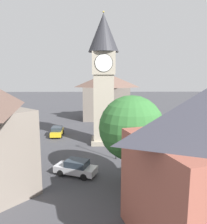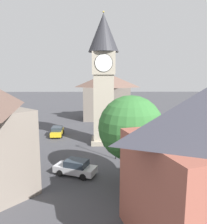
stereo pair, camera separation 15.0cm
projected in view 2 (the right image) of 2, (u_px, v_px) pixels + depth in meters
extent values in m
plane|color=#424247|center=(104.00, 143.00, 32.28)|extent=(200.00, 200.00, 0.00)
cube|color=gray|center=(104.00, 141.00, 32.23)|extent=(3.44, 3.44, 0.60)
cube|color=#ADA38E|center=(104.00, 107.00, 31.43)|extent=(2.75, 2.75, 9.14)
cube|color=#ADA38E|center=(104.00, 63.00, 30.44)|extent=(3.08, 3.08, 3.02)
cone|color=#2D2D33|center=(104.00, 33.00, 29.78)|extent=(4.16, 4.16, 5.03)
sphere|color=gold|center=(104.00, 12.00, 29.35)|extent=(0.24, 0.24, 0.24)
cylinder|color=white|center=(103.00, 64.00, 31.99)|extent=(2.31, 0.04, 2.31)
torus|color=black|center=(103.00, 64.00, 31.99)|extent=(2.37, 0.06, 2.37)
cube|color=black|center=(103.00, 62.00, 31.98)|extent=(0.05, 0.02, 0.65)
cube|color=black|center=(106.00, 64.00, 32.03)|extent=(0.88, 0.02, 0.04)
cylinder|color=white|center=(104.00, 63.00, 28.89)|extent=(2.31, 0.04, 2.31)
torus|color=black|center=(104.00, 63.00, 28.88)|extent=(2.37, 0.06, 2.37)
cube|color=silver|center=(140.00, 129.00, 38.24)|extent=(4.16, 1.85, 0.64)
cube|color=#28333D|center=(139.00, 125.00, 38.13)|extent=(2.16, 1.64, 0.64)
cylinder|color=black|center=(146.00, 129.00, 39.13)|extent=(0.65, 0.24, 0.64)
cylinder|color=black|center=(148.00, 131.00, 37.56)|extent=(0.65, 0.24, 0.64)
cylinder|color=black|center=(132.00, 129.00, 39.01)|extent=(0.65, 0.24, 0.64)
cylinder|color=black|center=(134.00, 131.00, 37.43)|extent=(0.65, 0.24, 0.64)
cube|color=black|center=(152.00, 130.00, 38.38)|extent=(0.18, 1.67, 0.16)
cube|color=gold|center=(57.00, 132.00, 35.88)|extent=(1.92, 4.19, 0.64)
cube|color=#28333D|center=(57.00, 129.00, 35.63)|extent=(1.67, 2.18, 0.64)
cylinder|color=black|center=(53.00, 132.00, 37.08)|extent=(0.25, 0.65, 0.64)
cylinder|color=black|center=(63.00, 132.00, 37.19)|extent=(0.25, 0.65, 0.64)
cylinder|color=black|center=(51.00, 136.00, 34.66)|extent=(0.25, 0.65, 0.64)
cylinder|color=black|center=(61.00, 136.00, 34.77)|extent=(0.25, 0.65, 0.64)
cube|color=black|center=(59.00, 130.00, 37.90)|extent=(1.67, 0.21, 0.16)
cube|color=silver|center=(75.00, 169.00, 21.83)|extent=(4.44, 3.07, 0.64)
cube|color=#28333D|center=(76.00, 163.00, 21.68)|extent=(2.52, 2.21, 0.64)
cylinder|color=black|center=(60.00, 173.00, 21.56)|extent=(0.68, 0.44, 0.64)
cylinder|color=black|center=(68.00, 167.00, 23.03)|extent=(0.68, 0.44, 0.64)
cylinder|color=black|center=(83.00, 177.00, 20.71)|extent=(0.68, 0.44, 0.64)
cylinder|color=black|center=(90.00, 170.00, 22.19)|extent=(0.68, 0.44, 0.64)
cube|color=black|center=(57.00, 168.00, 22.56)|extent=(0.71, 1.60, 0.16)
cube|color=black|center=(106.00, 125.00, 40.94)|extent=(1.98, 4.21, 0.64)
cube|color=#28333D|center=(106.00, 122.00, 40.69)|extent=(1.70, 2.20, 0.64)
cylinder|color=black|center=(101.00, 125.00, 42.13)|extent=(0.26, 0.65, 0.64)
cylinder|color=black|center=(110.00, 125.00, 42.26)|extent=(0.26, 0.65, 0.64)
cylinder|color=black|center=(102.00, 128.00, 39.71)|extent=(0.26, 0.65, 0.64)
cylinder|color=black|center=(111.00, 128.00, 39.84)|extent=(0.26, 0.65, 0.64)
cube|color=black|center=(105.00, 124.00, 42.96)|extent=(1.67, 0.24, 0.16)
cylinder|color=black|center=(125.00, 147.00, 29.06)|extent=(0.13, 0.13, 0.82)
cylinder|color=black|center=(125.00, 147.00, 29.20)|extent=(0.13, 0.13, 0.82)
cube|color=white|center=(125.00, 142.00, 29.02)|extent=(0.40, 0.42, 0.60)
cylinder|color=white|center=(124.00, 142.00, 28.84)|extent=(0.09, 0.09, 0.60)
cylinder|color=white|center=(126.00, 142.00, 29.21)|extent=(0.09, 0.09, 0.60)
sphere|color=beige|center=(125.00, 138.00, 28.94)|extent=(0.22, 0.22, 0.22)
sphere|color=black|center=(125.00, 138.00, 28.94)|extent=(0.20, 0.20, 0.20)
cylinder|color=brown|center=(130.00, 166.00, 20.29)|extent=(0.44, 0.44, 3.06)
sphere|color=#337033|center=(131.00, 128.00, 19.71)|extent=(5.77, 5.77, 5.77)
cube|color=#995142|center=(206.00, 188.00, 13.03)|extent=(9.76, 8.72, 6.28)
cube|color=#422819|center=(171.00, 193.00, 16.51)|extent=(1.08, 0.39, 2.10)
cube|color=#422819|center=(10.00, 164.00, 21.89)|extent=(0.87, 0.80, 2.10)
cube|color=slate|center=(107.00, 103.00, 49.03)|extent=(10.10, 7.33, 7.08)
pyramid|color=brown|center=(107.00, 80.00, 48.20)|extent=(10.61, 7.69, 3.04)
cube|color=#422819|center=(107.00, 117.00, 46.08)|extent=(1.10, 0.15, 2.10)
cylinder|color=black|center=(116.00, 139.00, 25.62)|extent=(0.12, 0.12, 4.85)
sphere|color=beige|center=(116.00, 117.00, 25.20)|extent=(0.36, 0.36, 0.36)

